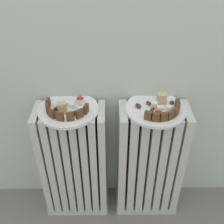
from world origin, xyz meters
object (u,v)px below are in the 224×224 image
Objects in this scene: plate_left at (68,110)px; jam_bowl_left at (80,101)px; radiator_left at (75,163)px; jam_bowl_right at (158,114)px; fork at (77,112)px; radiator_right at (149,163)px; plate_right at (156,109)px.

plate_left is 0.06m from jam_bowl_left.
radiator_left is 0.35m from jam_bowl_left.
jam_bowl_right reaches higher than radiator_left.
radiator_right is at bearing 4.30° from fork.
jam_bowl_right reaches higher than radiator_right.
plate_left and plate_right have the same top height.
plate_right is at bearing -116.57° from radiator_right.
radiator_right is 2.48× the size of plate_right.
radiator_right is at bearing 63.43° from plate_right.
radiator_right is 0.33m from plate_right.
fork is at bearing -98.16° from jam_bowl_left.
radiator_left is at bearing 148.34° from fork.
fork reaches higher than plate_right.
plate_right is at bearing 4.30° from fork.
jam_bowl_right is at bearing -9.22° from plate_left.
plate_left is 6.72× the size of jam_bowl_right.
plate_left is 0.37m from jam_bowl_right.
fork is (-0.01, -0.06, -0.01)m from jam_bowl_left.
plate_left is 1.00× the size of plate_right.
radiator_right is 0.47m from fork.
plate_right is 2.53× the size of fork.
plate_right reaches higher than radiator_left.
jam_bowl_left is (-0.32, 0.04, 0.35)m from radiator_right.
jam_bowl_right is (0.00, -0.06, 0.34)m from radiator_right.
radiator_right is (0.37, 0.00, 0.00)m from radiator_left.
radiator_left is at bearing -90.00° from plate_left.
radiator_left is 1.00× the size of radiator_right.
radiator_left is at bearing -180.00° from plate_right.
jam_bowl_right is (0.00, -0.06, 0.02)m from plate_right.
jam_bowl_right is at bearing -89.65° from plate_right.
jam_bowl_right is (0.32, -0.09, -0.00)m from jam_bowl_left.
plate_right is 6.93× the size of jam_bowl_left.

